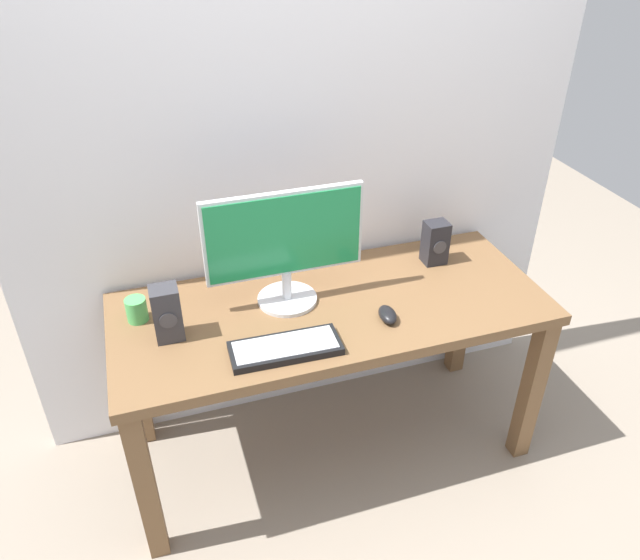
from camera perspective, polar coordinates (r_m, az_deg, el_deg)
ground_plane at (r=2.83m, az=0.91°, el=-14.93°), size 6.00×6.00×0.00m
wall_back at (r=2.33m, az=-1.91°, el=18.13°), size 2.33×0.04×3.00m
desk at (r=2.38m, az=1.05°, el=-4.38°), size 1.64×0.68×0.76m
monitor at (r=2.21m, az=-3.30°, el=3.39°), size 0.59×0.23×0.45m
keyboard_primary at (r=2.09m, az=-3.24°, el=-6.34°), size 0.38×0.16×0.03m
mouse at (r=2.24m, az=6.31°, el=-3.23°), size 0.07×0.11×0.04m
speaker_right at (r=2.57m, az=10.68°, el=3.45°), size 0.09×0.09×0.18m
speaker_left at (r=2.16m, az=-14.06°, el=-3.02°), size 0.10×0.09×0.20m
coffee_mug at (r=2.31m, az=-16.71°, el=-2.67°), size 0.08×0.08×0.09m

